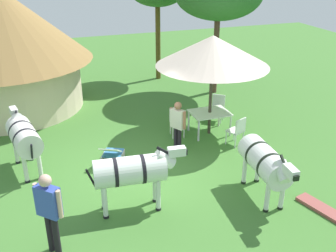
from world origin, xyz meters
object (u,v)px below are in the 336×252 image
object	(u,v)px
patio_chair_near_lawn	(238,130)
guest_beside_umbrella	(178,123)
thatched_hut	(3,44)
standing_watcher	(49,207)
patio_chair_near_hut	(175,121)
zebra_toward_hut	(132,171)
shade_umbrella	(213,51)
striped_lounge_chair	(112,154)
patio_dining_table	(210,115)
patio_chair_east_end	(218,106)
zebra_nearest_camera	(266,162)
zebra_by_umbrella	(24,136)

from	to	relation	value
patio_chair_near_lawn	guest_beside_umbrella	bearing A→B (deg)	151.75
thatched_hut	standing_watcher	size ratio (longest dim) A/B	3.50
patio_chair_near_hut	patio_chair_near_lawn	size ratio (longest dim) A/B	1.00
standing_watcher	zebra_toward_hut	distance (m)	2.02
shade_umbrella	patio_chair_near_lawn	xyz separation A→B (m)	(0.44, -1.05, -2.19)
zebra_toward_hut	patio_chair_near_hut	bearing A→B (deg)	151.46
shade_umbrella	striped_lounge_chair	xyz separation A→B (m)	(-3.35, -0.82, -2.46)
patio_dining_table	standing_watcher	xyz separation A→B (m)	(-5.18, -4.00, 0.41)
thatched_hut	standing_watcher	xyz separation A→B (m)	(0.85, -8.51, -1.34)
patio_dining_table	patio_chair_east_end	world-z (taller)	patio_chair_east_end
patio_chair_east_end	patio_chair_near_lawn	bearing A→B (deg)	120.87
guest_beside_umbrella	standing_watcher	bearing A→B (deg)	-80.73
guest_beside_umbrella	zebra_nearest_camera	distance (m)	3.05
shade_umbrella	striped_lounge_chair	distance (m)	4.24
patio_chair_near_lawn	zebra_nearest_camera	distance (m)	2.77
zebra_nearest_camera	patio_dining_table	bearing A→B (deg)	-89.65
guest_beside_umbrella	standing_watcher	xyz separation A→B (m)	(-3.76, -3.12, 0.12)
thatched_hut	zebra_nearest_camera	xyz separation A→B (m)	(5.76, -8.21, -1.45)
thatched_hut	guest_beside_umbrella	world-z (taller)	thatched_hut
zebra_by_umbrella	guest_beside_umbrella	bearing A→B (deg)	-16.56
patio_chair_near_hut	standing_watcher	bearing A→B (deg)	-36.42
thatched_hut	patio_dining_table	xyz separation A→B (m)	(6.03, -4.51, -1.75)
shade_umbrella	standing_watcher	xyz separation A→B (m)	(-5.18, -4.00, -1.65)
patio_chair_east_end	striped_lounge_chair	xyz separation A→B (m)	(-4.07, -1.71, -0.27)
striped_lounge_chair	patio_chair_east_end	bearing A→B (deg)	48.60
guest_beside_umbrella	zebra_by_umbrella	world-z (taller)	guest_beside_umbrella
patio_dining_table	patio_chair_near_hut	world-z (taller)	patio_chair_near_hut
patio_dining_table	standing_watcher	size ratio (longest dim) A/B	0.69
thatched_hut	patio_chair_east_end	xyz separation A→B (m)	(6.75, -3.62, -1.88)
guest_beside_umbrella	patio_chair_east_end	bearing A→B (deg)	99.22
patio_chair_east_end	guest_beside_umbrella	world-z (taller)	guest_beside_umbrella
shade_umbrella	zebra_toward_hut	size ratio (longest dim) A/B	1.51
patio_dining_table	shade_umbrella	bearing A→B (deg)	90.00
thatched_hut	shade_umbrella	bearing A→B (deg)	-36.78
zebra_toward_hut	patio_chair_east_end	bearing A→B (deg)	140.07
striped_lounge_chair	zebra_toward_hut	size ratio (longest dim) A/B	0.42
shade_umbrella	patio_chair_near_hut	world-z (taller)	shade_umbrella
striped_lounge_chair	shade_umbrella	bearing A→B (deg)	39.55
patio_chair_east_end	zebra_nearest_camera	size ratio (longest dim) A/B	0.39
patio_chair_east_end	patio_chair_near_lawn	xyz separation A→B (m)	(-0.27, -1.94, 0.00)
standing_watcher	shade_umbrella	bearing A→B (deg)	82.39
shade_umbrella	thatched_hut	bearing A→B (deg)	143.22
zebra_nearest_camera	shade_umbrella	bearing A→B (deg)	-89.65
zebra_by_umbrella	standing_watcher	bearing A→B (deg)	-94.51
shade_umbrella	standing_watcher	size ratio (longest dim) A/B	1.94
standing_watcher	zebra_nearest_camera	world-z (taller)	standing_watcher
patio_chair_east_end	zebra_toward_hut	size ratio (longest dim) A/B	0.40
patio_dining_table	striped_lounge_chair	size ratio (longest dim) A/B	1.28
patio_chair_east_end	standing_watcher	bearing A→B (deg)	78.58
patio_chair_near_lawn	zebra_toward_hut	distance (m)	4.36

